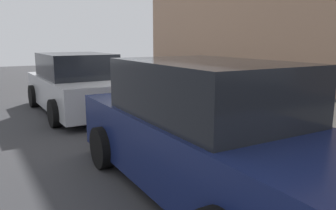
{
  "coord_description": "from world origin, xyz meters",
  "views": [
    {
      "loc": [
        -7.19,
        4.14,
        1.94
      ],
      "look_at": [
        -1.37,
        0.62,
        0.61
      ],
      "focal_mm": 35.81,
      "sensor_mm": 36.0,
      "label": 1
    }
  ],
  "objects_px": {
    "suitcase_teal_0": "(294,121)",
    "suitcase_maroon_4": "(224,107)",
    "suitcase_black_5": "(210,101)",
    "parked_car_navy_0": "(205,132)",
    "suitcase_silver_6": "(199,100)",
    "bollard_post": "(152,86)",
    "suitcase_red_1": "(273,119)",
    "fire_hydrant": "(167,89)",
    "suitcase_olive_3": "(239,110)",
    "suitcase_navy_2": "(254,117)",
    "suitcase_teal_7": "(184,97)",
    "parked_car_silver_1": "(76,85)"
  },
  "relations": [
    {
      "from": "suitcase_teal_0",
      "to": "suitcase_maroon_4",
      "type": "distance_m",
      "value": 1.95
    },
    {
      "from": "suitcase_black_5",
      "to": "parked_car_navy_0",
      "type": "height_order",
      "value": "parked_car_navy_0"
    },
    {
      "from": "suitcase_silver_6",
      "to": "bollard_post",
      "type": "relative_size",
      "value": 0.74
    },
    {
      "from": "suitcase_red_1",
      "to": "suitcase_black_5",
      "type": "bearing_deg",
      "value": -1.61
    },
    {
      "from": "fire_hydrant",
      "to": "parked_car_navy_0",
      "type": "distance_m",
      "value": 5.48
    },
    {
      "from": "suitcase_olive_3",
      "to": "bollard_post",
      "type": "relative_size",
      "value": 0.96
    },
    {
      "from": "suitcase_teal_0",
      "to": "suitcase_navy_2",
      "type": "height_order",
      "value": "suitcase_teal_0"
    },
    {
      "from": "suitcase_black_5",
      "to": "bollard_post",
      "type": "xyz_separation_m",
      "value": [
        2.61,
        0.16,
        0.08
      ]
    },
    {
      "from": "suitcase_silver_6",
      "to": "suitcase_red_1",
      "type": "bearing_deg",
      "value": 177.57
    },
    {
      "from": "suitcase_maroon_4",
      "to": "suitcase_teal_7",
      "type": "xyz_separation_m",
      "value": [
        1.5,
        0.11,
        0.02
      ]
    },
    {
      "from": "suitcase_silver_6",
      "to": "fire_hydrant",
      "type": "relative_size",
      "value": 0.84
    },
    {
      "from": "suitcase_teal_0",
      "to": "suitcase_black_5",
      "type": "xyz_separation_m",
      "value": [
        2.44,
        -0.03,
        -0.04
      ]
    },
    {
      "from": "suitcase_navy_2",
      "to": "suitcase_black_5",
      "type": "relative_size",
      "value": 0.82
    },
    {
      "from": "suitcase_red_1",
      "to": "bollard_post",
      "type": "distance_m",
      "value": 4.6
    },
    {
      "from": "suitcase_maroon_4",
      "to": "parked_car_navy_0",
      "type": "height_order",
      "value": "parked_car_navy_0"
    },
    {
      "from": "suitcase_olive_3",
      "to": "fire_hydrant",
      "type": "distance_m",
      "value": 2.93
    },
    {
      "from": "suitcase_teal_7",
      "to": "suitcase_olive_3",
      "type": "bearing_deg",
      "value": -177.0
    },
    {
      "from": "suitcase_maroon_4",
      "to": "suitcase_black_5",
      "type": "xyz_separation_m",
      "value": [
        0.49,
        0.04,
        0.05
      ]
    },
    {
      "from": "fire_hydrant",
      "to": "bollard_post",
      "type": "xyz_separation_m",
      "value": [
        0.65,
        0.15,
        0.03
      ]
    },
    {
      "from": "suitcase_teal_7",
      "to": "parked_car_silver_1",
      "type": "xyz_separation_m",
      "value": [
        1.7,
        2.34,
        0.29
      ]
    },
    {
      "from": "bollard_post",
      "to": "parked_car_navy_0",
      "type": "xyz_separation_m",
      "value": [
        -5.57,
        2.25,
        0.22
      ]
    },
    {
      "from": "bollard_post",
      "to": "parked_car_navy_0",
      "type": "distance_m",
      "value": 6.01
    },
    {
      "from": "parked_car_navy_0",
      "to": "parked_car_silver_1",
      "type": "xyz_separation_m",
      "value": [
        5.68,
        -0.0,
        -0.04
      ]
    },
    {
      "from": "bollard_post",
      "to": "parked_car_navy_0",
      "type": "bearing_deg",
      "value": 158.01
    },
    {
      "from": "suitcase_red_1",
      "to": "suitcase_silver_6",
      "type": "distance_m",
      "value": 2.48
    },
    {
      "from": "parked_car_navy_0",
      "to": "suitcase_silver_6",
      "type": "bearing_deg",
      "value": -35.48
    },
    {
      "from": "suitcase_teal_0",
      "to": "suitcase_navy_2",
      "type": "distance_m",
      "value": 0.98
    },
    {
      "from": "suitcase_maroon_4",
      "to": "suitcase_silver_6",
      "type": "height_order",
      "value": "suitcase_maroon_4"
    },
    {
      "from": "bollard_post",
      "to": "parked_car_silver_1",
      "type": "xyz_separation_m",
      "value": [
        0.11,
        2.25,
        0.17
      ]
    },
    {
      "from": "suitcase_black_5",
      "to": "suitcase_silver_6",
      "type": "distance_m",
      "value": 0.5
    },
    {
      "from": "suitcase_teal_7",
      "to": "fire_hydrant",
      "type": "height_order",
      "value": "suitcase_teal_7"
    },
    {
      "from": "bollard_post",
      "to": "suitcase_maroon_4",
      "type": "bearing_deg",
      "value": -176.31
    },
    {
      "from": "suitcase_maroon_4",
      "to": "parked_car_navy_0",
      "type": "distance_m",
      "value": 3.5
    },
    {
      "from": "suitcase_teal_0",
      "to": "fire_hydrant",
      "type": "height_order",
      "value": "suitcase_teal_0"
    },
    {
      "from": "suitcase_black_5",
      "to": "fire_hydrant",
      "type": "height_order",
      "value": "suitcase_black_5"
    },
    {
      "from": "suitcase_olive_3",
      "to": "suitcase_teal_7",
      "type": "xyz_separation_m",
      "value": [
        1.98,
        0.1,
        0.01
      ]
    },
    {
      "from": "suitcase_red_1",
      "to": "fire_hydrant",
      "type": "xyz_separation_m",
      "value": [
        3.95,
        -0.04,
        0.07
      ]
    },
    {
      "from": "suitcase_olive_3",
      "to": "bollard_post",
      "type": "height_order",
      "value": "bollard_post"
    },
    {
      "from": "suitcase_teal_7",
      "to": "parked_car_navy_0",
      "type": "height_order",
      "value": "parked_car_navy_0"
    },
    {
      "from": "suitcase_maroon_4",
      "to": "fire_hydrant",
      "type": "distance_m",
      "value": 2.45
    },
    {
      "from": "suitcase_olive_3",
      "to": "suitcase_black_5",
      "type": "bearing_deg",
      "value": 1.58
    },
    {
      "from": "suitcase_maroon_4",
      "to": "suitcase_olive_3",
      "type": "bearing_deg",
      "value": 178.91
    },
    {
      "from": "suitcase_maroon_4",
      "to": "suitcase_silver_6",
      "type": "bearing_deg",
      "value": -0.8
    },
    {
      "from": "suitcase_teal_7",
      "to": "bollard_post",
      "type": "bearing_deg",
      "value": 3.13
    },
    {
      "from": "suitcase_maroon_4",
      "to": "suitcase_navy_2",
      "type": "bearing_deg",
      "value": 177.43
    },
    {
      "from": "suitcase_teal_0",
      "to": "parked_car_navy_0",
      "type": "height_order",
      "value": "parked_car_navy_0"
    },
    {
      "from": "suitcase_red_1",
      "to": "suitcase_olive_3",
      "type": "relative_size",
      "value": 1.04
    },
    {
      "from": "suitcase_maroon_4",
      "to": "parked_car_silver_1",
      "type": "bearing_deg",
      "value": 37.37
    },
    {
      "from": "suitcase_teal_7",
      "to": "parked_car_navy_0",
      "type": "xyz_separation_m",
      "value": [
        -3.97,
        2.34,
        0.34
      ]
    },
    {
      "from": "suitcase_black_5",
      "to": "fire_hydrant",
      "type": "distance_m",
      "value": 1.96
    }
  ]
}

